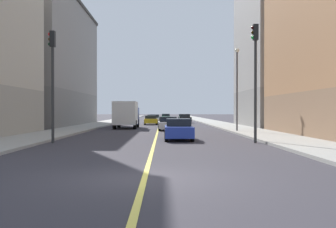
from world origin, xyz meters
The scene contains 17 objects.
ground_plane centered at (0.00, 0.00, 0.00)m, with size 400.00×400.00×0.00m, color #353239.
sidewalk_left centered at (8.00, 49.00, 0.07)m, with size 3.67×168.00×0.15m, color #9E9B93.
sidewalk_right centered at (-8.00, 49.00, 0.07)m, with size 3.67×168.00×0.15m, color #9E9B93.
lane_center_stripe centered at (0.00, 49.00, 0.01)m, with size 0.16×154.00×0.01m, color #E5D14C.
building_left_mid centered at (15.34, 35.35, 11.90)m, with size 11.30×14.99×23.78m.
building_right_midblock centered at (-15.34, 39.67, 7.73)m, with size 11.30×25.85×15.44m.
traffic_light_left_near centered at (5.75, 12.07, 4.32)m, with size 0.40×0.32×6.76m.
traffic_light_right_near centered at (-5.78, 12.07, 4.09)m, with size 0.40×0.32×6.35m.
street_lamp_left_near centered at (6.76, 23.38, 4.40)m, with size 0.36×0.36×7.00m.
car_green centered at (1.01, 68.35, 0.61)m, with size 1.85×3.97×1.24m.
car_teal centered at (-0.97, 56.48, 0.61)m, with size 1.83×4.48×1.23m.
car_silver centered at (0.93, 27.17, 0.63)m, with size 1.90×4.26×1.28m.
car_black centered at (3.69, 50.16, 0.65)m, with size 1.91×4.28×1.34m.
car_yellow centered at (-1.16, 42.71, 0.59)m, with size 1.88×3.98×1.20m.
car_blue centered at (1.46, 14.39, 0.65)m, with size 1.77×4.15×1.34m.
car_white centered at (-1.04, 50.04, 0.61)m, with size 1.94×4.48×1.25m.
box_truck centered at (-3.33, 31.13, 1.49)m, with size 2.34×6.66×2.76m.
Camera 1 is at (0.51, -11.07, 1.84)m, focal length 43.55 mm.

